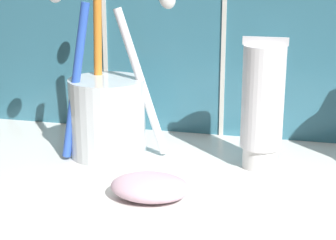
{
  "coord_description": "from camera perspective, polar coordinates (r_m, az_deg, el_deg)",
  "views": [
    {
      "loc": [
        10.48,
        -47.0,
        23.37
      ],
      "look_at": [
        -1.68,
        3.34,
        7.95
      ],
      "focal_mm": 60.0,
      "sensor_mm": 36.0,
      "label": 1
    }
  ],
  "objects": [
    {
      "name": "soap_bar",
      "position": [
        0.51,
        -1.85,
        -6.82
      ],
      "size": [
        7.28,
        5.5,
        2.16
      ],
      "primitive_type": "ellipsoid",
      "color": "#DBB2C6",
      "rests_on": "sink_counter"
    },
    {
      "name": "toothpaste_tube",
      "position": [
        0.57,
        9.58,
        1.51
      ],
      "size": [
        4.5,
        4.28,
        13.55
      ],
      "color": "white",
      "rests_on": "sink_counter"
    },
    {
      "name": "toothbrush_cup",
      "position": [
        0.61,
        -6.19,
        0.79
      ],
      "size": [
        12.87,
        8.26,
        19.29
      ],
      "color": "silver",
      "rests_on": "sink_counter"
    },
    {
      "name": "sink_counter",
      "position": [
        0.53,
        0.93,
        -8.34
      ],
      "size": [
        58.56,
        37.08,
        2.0
      ],
      "primitive_type": "cube",
      "color": "silver",
      "rests_on": "ground"
    }
  ]
}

